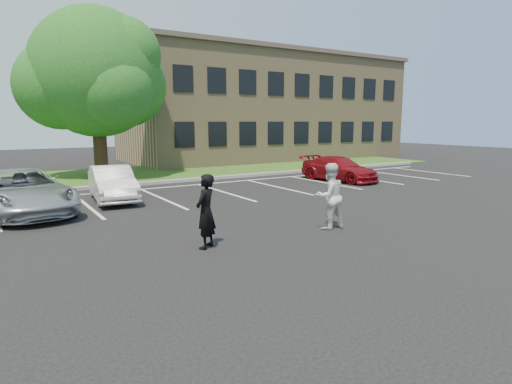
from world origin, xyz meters
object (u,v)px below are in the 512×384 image
Objects in this scene: car_silver_minivan at (24,192)px; car_red_compact at (339,169)px; office_building at (264,107)px; man_black_suit at (206,212)px; man_white_shirt at (329,196)px; car_white_sedan at (112,183)px; tree at (97,76)px.

car_silver_minivan reaches higher than car_red_compact.
man_black_suit is at bearing -126.30° from office_building.
office_building reaches higher than car_silver_minivan.
man_white_shirt is at bearing -118.82° from office_building.
man_white_shirt is 10.18m from car_red_compact.
car_silver_minivan is 3.21m from car_white_sedan.
tree is 4.69× the size of man_white_shirt.
car_silver_minivan is 1.31× the size of car_white_sedan.
car_silver_minivan is (-7.18, 6.82, -0.20)m from man_white_shirt.
car_red_compact is at bearing -130.52° from man_white_shirt.
office_building is 5.55× the size of car_white_sedan.
car_silver_minivan reaches higher than car_white_sedan.
man_black_suit reaches higher than car_silver_minivan.
car_white_sedan is (-15.73, -13.36, -3.49)m from office_building.
man_black_suit is 7.64m from car_white_sedan.
office_building is 12.44× the size of man_black_suit.
car_white_sedan is at bearing -57.99° from man_white_shirt.
tree is at bearing -132.35° from man_black_suit.
man_white_shirt reaches higher than car_white_sedan.
car_white_sedan is (3.07, 0.94, -0.07)m from car_silver_minivan.
man_black_suit is at bearing -156.07° from car_red_compact.
man_white_shirt is (-11.62, -21.12, -3.22)m from office_building.
man_white_shirt is (2.89, -14.83, -4.41)m from tree.
man_white_shirt is 0.44× the size of car_red_compact.
man_black_suit is at bearing -82.02° from car_white_sedan.
car_red_compact is (10.03, -7.58, -4.73)m from tree.
tree is 2.18× the size of car_white_sedan.
man_black_suit is 0.96× the size of man_white_shirt.
car_red_compact is (-4.47, -13.88, -3.54)m from office_building.
man_black_suit reaches higher than car_red_compact.
tree is 2.07× the size of car_red_compact.
office_building is at bearing 29.98° from car_silver_minivan.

